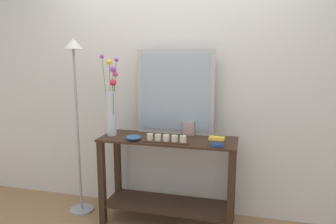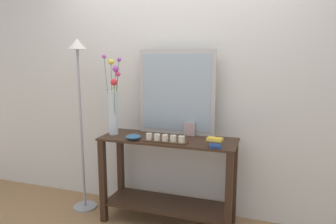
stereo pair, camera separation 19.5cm
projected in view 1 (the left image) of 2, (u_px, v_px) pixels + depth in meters
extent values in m
cube|color=#997047|center=(168.00, 222.00, 2.92)|extent=(7.00, 6.00, 0.02)
cube|color=silver|center=(176.00, 78.00, 3.01)|extent=(6.40, 0.08, 2.70)
cube|color=#382316|center=(168.00, 139.00, 2.78)|extent=(1.24, 0.44, 0.02)
cube|color=#382316|center=(168.00, 204.00, 2.89)|extent=(1.18, 0.40, 0.02)
cube|color=#382316|center=(102.00, 183.00, 2.82)|extent=(0.06, 0.06, 0.80)
cube|color=#382316|center=(231.00, 197.00, 2.54)|extent=(0.06, 0.06, 0.80)
cube|color=#382316|center=(118.00, 170.00, 3.17)|extent=(0.06, 0.06, 0.80)
cube|color=#382316|center=(233.00, 181.00, 2.88)|extent=(0.06, 0.06, 0.80)
cube|color=#B7B2AD|center=(175.00, 92.00, 2.89)|extent=(0.74, 0.03, 0.80)
cube|color=#9EADB7|center=(175.00, 93.00, 2.87)|extent=(0.66, 0.00, 0.72)
cylinder|color=silver|center=(111.00, 114.00, 2.86)|extent=(0.09, 0.09, 0.41)
cylinder|color=#4C753D|center=(113.00, 109.00, 2.80)|extent=(0.05, 0.09, 0.49)
sphere|color=red|center=(113.00, 82.00, 2.72)|extent=(0.06, 0.06, 0.06)
cylinder|color=#4C753D|center=(110.00, 98.00, 2.83)|extent=(0.01, 0.01, 0.67)
sphere|color=yellow|center=(109.00, 62.00, 2.77)|extent=(0.05, 0.05, 0.05)
cylinder|color=#4C753D|center=(114.00, 96.00, 2.90)|extent=(0.03, 0.13, 0.69)
sphere|color=#B24CB7|center=(116.00, 60.00, 2.90)|extent=(0.04, 0.04, 0.04)
cylinder|color=#4C753D|center=(112.00, 101.00, 2.89)|extent=(0.01, 0.13, 0.60)
sphere|color=#B24CB7|center=(113.00, 69.00, 2.89)|extent=(0.06, 0.06, 0.06)
cylinder|color=#4C753D|center=(106.00, 96.00, 2.83)|extent=(0.06, 0.01, 0.71)
sphere|color=#B24CB7|center=(102.00, 56.00, 2.77)|extent=(0.04, 0.04, 0.04)
cylinder|color=#4C753D|center=(114.00, 104.00, 2.90)|extent=(0.02, 0.13, 0.55)
sphere|color=#EA4275|center=(115.00, 74.00, 2.91)|extent=(0.05, 0.05, 0.05)
cube|color=#472D1C|center=(166.00, 142.00, 2.65)|extent=(0.39, 0.09, 0.01)
cylinder|color=beige|center=(150.00, 137.00, 2.68)|extent=(0.06, 0.06, 0.05)
cylinder|color=beige|center=(158.00, 137.00, 2.66)|extent=(0.06, 0.06, 0.05)
cylinder|color=beige|center=(166.00, 138.00, 2.64)|extent=(0.06, 0.06, 0.05)
cylinder|color=beige|center=(175.00, 138.00, 2.62)|extent=(0.06, 0.06, 0.05)
cylinder|color=beige|center=(183.00, 139.00, 2.60)|extent=(0.06, 0.06, 0.05)
cube|color=#B7B2AD|center=(189.00, 128.00, 2.88)|extent=(0.11, 0.01, 0.13)
cube|color=#C79D9A|center=(188.00, 128.00, 2.87)|extent=(0.08, 0.00, 0.11)
cylinder|color=#2D5B84|center=(134.00, 140.00, 2.71)|extent=(0.06, 0.06, 0.01)
ellipsoid|color=#2D5B84|center=(134.00, 137.00, 2.71)|extent=(0.14, 0.14, 0.04)
cube|color=#2D519E|center=(217.00, 145.00, 2.52)|extent=(0.11, 0.10, 0.02)
cube|color=#2D519E|center=(217.00, 143.00, 2.51)|extent=(0.10, 0.09, 0.02)
cube|color=#424247|center=(217.00, 141.00, 2.51)|extent=(0.10, 0.08, 0.02)
cube|color=gold|center=(217.00, 138.00, 2.50)|extent=(0.13, 0.09, 0.02)
cylinder|color=#9E9EA3|center=(82.00, 209.00, 3.13)|extent=(0.24, 0.24, 0.02)
cylinder|color=#9E9EA3|center=(78.00, 132.00, 2.99)|extent=(0.02, 0.02, 1.60)
cone|color=beige|center=(73.00, 44.00, 2.85)|extent=(0.18, 0.18, 0.10)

